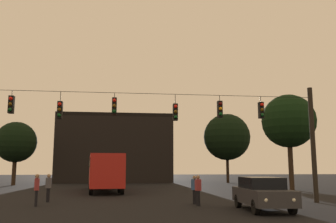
# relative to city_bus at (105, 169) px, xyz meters

# --- Properties ---
(ground_plane) EXTENTS (168.00, 168.00, 0.00)m
(ground_plane) POSITION_rel_city_bus_xyz_m (2.70, -2.64, -1.87)
(ground_plane) COLOR black
(ground_plane) RESTS_ON ground
(overhead_signal_span) EXTENTS (20.03, 0.44, 6.69)m
(overhead_signal_span) POSITION_rel_city_bus_xyz_m (2.67, -11.68, 2.19)
(overhead_signal_span) COLOR black
(overhead_signal_span) RESTS_ON ground
(city_bus) EXTENTS (3.54, 11.19, 3.00)m
(city_bus) POSITION_rel_city_bus_xyz_m (0.00, 0.00, 0.00)
(city_bus) COLOR #B21E19
(city_bus) RESTS_ON ground
(car_near_right) EXTENTS (2.02, 4.41, 1.52)m
(car_near_right) POSITION_rel_city_bus_xyz_m (8.02, -15.14, -1.07)
(car_near_right) COLOR #2D2D33
(car_near_right) RESTS_ON ground
(pedestrian_crossing_left) EXTENTS (0.28, 0.39, 1.57)m
(pedestrian_crossing_left) POSITION_rel_city_bus_xyz_m (5.50, -12.69, -0.98)
(pedestrian_crossing_left) COLOR black
(pedestrian_crossing_left) RESTS_ON ground
(pedestrian_crossing_center) EXTENTS (0.32, 0.41, 1.63)m
(pedestrian_crossing_center) POSITION_rel_city_bus_xyz_m (-2.83, -11.92, -0.95)
(pedestrian_crossing_center) COLOR black
(pedestrian_crossing_center) RESTS_ON ground
(pedestrian_crossing_right) EXTENTS (0.28, 0.39, 1.59)m
(pedestrian_crossing_right) POSITION_rel_city_bus_xyz_m (-2.71, -9.53, -0.97)
(pedestrian_crossing_right) COLOR black
(pedestrian_crossing_right) RESTS_ON ground
(pedestrian_near_bus) EXTENTS (0.35, 0.42, 1.54)m
(pedestrian_near_bus) POSITION_rel_city_bus_xyz_m (5.49, -11.76, -1.00)
(pedestrian_near_bus) COLOR black
(pedestrian_near_bus) RESTS_ON ground
(corner_building) EXTENTS (15.65, 10.09, 9.31)m
(corner_building) POSITION_rel_city_bus_xyz_m (0.40, 21.67, 2.79)
(corner_building) COLOR black
(corner_building) RESTS_ON ground
(tree_left_silhouette) EXTENTS (4.72, 4.72, 7.32)m
(tree_left_silhouette) POSITION_rel_city_bus_xyz_m (-10.91, 12.39, 3.07)
(tree_left_silhouette) COLOR #2D2116
(tree_left_silhouette) RESTS_ON ground
(tree_behind_building) EXTENTS (6.30, 6.30, 9.30)m
(tree_behind_building) POSITION_rel_city_bus_xyz_m (15.52, 16.23, 4.27)
(tree_behind_building) COLOR black
(tree_behind_building) RESTS_ON ground
(tree_right_far) EXTENTS (4.85, 4.85, 8.62)m
(tree_right_far) POSITION_rel_city_bus_xyz_m (16.50, -0.48, 4.30)
(tree_right_far) COLOR #2D2116
(tree_right_far) RESTS_ON ground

